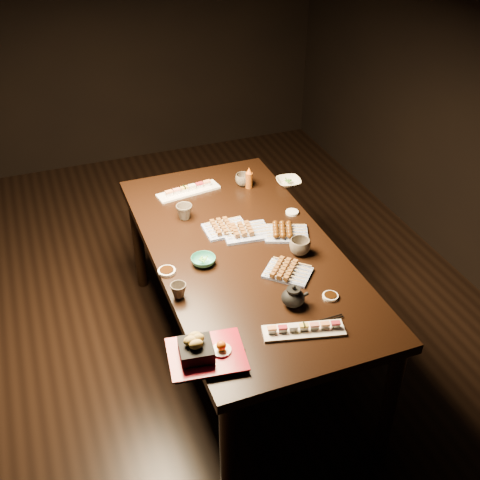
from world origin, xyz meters
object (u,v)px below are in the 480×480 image
(teapot, at_px, (293,295))
(condiment_bottle, at_px, (249,178))
(yakitori_plate_right, at_px, (288,269))
(dining_table, at_px, (243,305))
(yakitori_plate_center, at_px, (246,229))
(tempura_tray, at_px, (206,348))
(teacup_near_left, at_px, (179,291))
(yakitori_plate_left, at_px, (226,226))
(teacup_far_right, at_px, (243,180))
(edamame_bowl_cream, at_px, (289,182))
(sushi_platter_near, at_px, (304,328))
(teacup_far_left, at_px, (184,212))
(edamame_bowl_green, at_px, (203,261))
(teacup_mid_right, at_px, (300,247))
(sushi_platter_far, at_px, (188,189))

(teapot, bearing_deg, condiment_bottle, 89.35)
(yakitori_plate_right, relative_size, teapot, 1.72)
(dining_table, bearing_deg, yakitori_plate_center, 77.51)
(yakitori_plate_center, height_order, teapot, teapot)
(tempura_tray, xyz_separation_m, teacup_near_left, (0.00, 0.41, -0.02))
(yakitori_plate_left, distance_m, teacup_far_right, 0.49)
(dining_table, relative_size, yakitori_plate_left, 8.01)
(teacup_far_right, bearing_deg, teapot, -99.34)
(edamame_bowl_cream, height_order, tempura_tray, tempura_tray)
(sushi_platter_near, relative_size, condiment_bottle, 2.68)
(teacup_near_left, bearing_deg, yakitori_plate_right, -2.58)
(tempura_tray, xyz_separation_m, teapot, (0.46, 0.17, -0.00))
(edamame_bowl_cream, distance_m, tempura_tray, 1.47)
(tempura_tray, height_order, condiment_bottle, condiment_bottle)
(teacup_near_left, bearing_deg, teacup_far_right, 53.22)
(teacup_far_left, distance_m, teacup_far_right, 0.49)
(yakitori_plate_center, relative_size, teacup_far_left, 2.72)
(edamame_bowl_cream, relative_size, tempura_tray, 0.47)
(edamame_bowl_green, bearing_deg, condiment_bottle, 52.11)
(yakitori_plate_center, relative_size, edamame_bowl_cream, 1.69)
(dining_table, distance_m, tempura_tray, 0.88)
(sushi_platter_near, height_order, yakitori_plate_right, yakitori_plate_right)
(teacup_far_left, relative_size, condiment_bottle, 0.68)
(yakitori_plate_center, xyz_separation_m, teacup_far_right, (0.17, 0.49, 0.00))
(edamame_bowl_green, xyz_separation_m, teapot, (0.28, -0.43, 0.03))
(yakitori_plate_center, relative_size, edamame_bowl_green, 1.99)
(edamame_bowl_green, bearing_deg, edamame_bowl_cream, 38.44)
(teacup_mid_right, xyz_separation_m, teapot, (-0.20, -0.34, 0.01))
(edamame_bowl_cream, bearing_deg, tempura_tray, -127.44)
(dining_table, distance_m, teapot, 0.64)
(dining_table, xyz_separation_m, condiment_bottle, (0.25, 0.57, 0.44))
(dining_table, height_order, teacup_near_left, teacup_near_left)
(teacup_mid_right, bearing_deg, condiment_bottle, 89.56)
(sushi_platter_far, bearing_deg, yakitori_plate_center, 98.56)
(sushi_platter_far, height_order, teacup_far_right, teacup_far_right)
(yakitori_plate_right, height_order, tempura_tray, tempura_tray)
(condiment_bottle, bearing_deg, teapot, -100.87)
(yakitori_plate_center, xyz_separation_m, teacup_far_left, (-0.26, 0.26, 0.01))
(edamame_bowl_green, distance_m, teapot, 0.51)
(sushi_platter_far, distance_m, teacup_far_right, 0.33)
(teacup_mid_right, relative_size, condiment_bottle, 0.80)
(teacup_far_right, bearing_deg, sushi_platter_near, -99.42)
(edamame_bowl_green, bearing_deg, yakitori_plate_left, 49.99)
(edamame_bowl_cream, bearing_deg, teapot, -113.58)
(edamame_bowl_green, bearing_deg, sushi_platter_near, -67.60)
(yakitori_plate_left, bearing_deg, sushi_platter_near, -86.90)
(yakitori_plate_center, xyz_separation_m, yakitori_plate_left, (-0.09, 0.07, -0.00))
(edamame_bowl_cream, height_order, teapot, teapot)
(yakitori_plate_center, relative_size, teacup_far_right, 2.69)
(sushi_platter_near, xyz_separation_m, teacup_far_right, (0.21, 1.26, 0.01))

